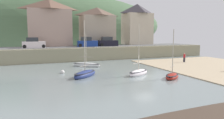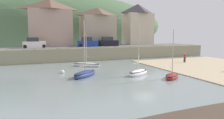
{
  "view_description": "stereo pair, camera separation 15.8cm",
  "coord_description": "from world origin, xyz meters",
  "px_view_note": "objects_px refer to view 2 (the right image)",
  "views": [
    {
      "loc": [
        -12.77,
        -21.5,
        5.2
      ],
      "look_at": [
        -2.12,
        4.95,
        1.59
      ],
      "focal_mm": 33.94,
      "sensor_mm": 36.0,
      "label": 1
    },
    {
      "loc": [
        -12.63,
        -21.56,
        5.2
      ],
      "look_at": [
        -2.12,
        4.95,
        1.59
      ],
      "focal_mm": 33.94,
      "sensor_mm": 36.0,
      "label": 2
    }
  ],
  "objects_px": {
    "waterfront_building_centre": "(98,26)",
    "motorboat_with_cabin": "(86,65)",
    "parked_car_end_of_row": "(108,42)",
    "waterfront_building_left": "(50,22)",
    "dinghy_open_wooden": "(138,73)",
    "parked_car_by_wall": "(87,43)",
    "person_on_slipway": "(185,57)",
    "parked_car_near_slipway": "(34,43)",
    "sailboat_tall_mast": "(172,76)",
    "waterfront_building_right": "(138,24)",
    "fishing_boat_green": "(85,74)",
    "mooring_buoy": "(62,72)"
  },
  "relations": [
    {
      "from": "waterfront_building_left",
      "to": "parked_car_near_slipway",
      "type": "xyz_separation_m",
      "value": [
        -3.47,
        -4.5,
        -4.17
      ]
    },
    {
      "from": "sailboat_tall_mast",
      "to": "person_on_slipway",
      "type": "relative_size",
      "value": 3.56
    },
    {
      "from": "motorboat_with_cabin",
      "to": "parked_car_by_wall",
      "type": "height_order",
      "value": "motorboat_with_cabin"
    },
    {
      "from": "waterfront_building_centre",
      "to": "parked_car_by_wall",
      "type": "relative_size",
      "value": 1.99
    },
    {
      "from": "waterfront_building_left",
      "to": "parked_car_by_wall",
      "type": "distance_m",
      "value": 9.19
    },
    {
      "from": "waterfront_building_centre",
      "to": "waterfront_building_left",
      "type": "bearing_deg",
      "value": 180.0
    },
    {
      "from": "waterfront_building_left",
      "to": "dinghy_open_wooden",
      "type": "xyz_separation_m",
      "value": [
        7.98,
        -24.12,
        -7.06
      ]
    },
    {
      "from": "waterfront_building_centre",
      "to": "person_on_slipway",
      "type": "distance_m",
      "value": 21.06
    },
    {
      "from": "waterfront_building_right",
      "to": "parked_car_by_wall",
      "type": "relative_size",
      "value": 2.29
    },
    {
      "from": "parked_car_by_wall",
      "to": "waterfront_building_left",
      "type": "bearing_deg",
      "value": 153.49
    },
    {
      "from": "mooring_buoy",
      "to": "waterfront_building_left",
      "type": "bearing_deg",
      "value": 88.37
    },
    {
      "from": "waterfront_building_right",
      "to": "mooring_buoy",
      "type": "bearing_deg",
      "value": -137.79
    },
    {
      "from": "waterfront_building_centre",
      "to": "parked_car_by_wall",
      "type": "xyz_separation_m",
      "value": [
        -3.63,
        -4.5,
        -3.52
      ]
    },
    {
      "from": "waterfront_building_centre",
      "to": "motorboat_with_cabin",
      "type": "xyz_separation_m",
      "value": [
        -6.73,
        -15.21,
        -6.44
      ]
    },
    {
      "from": "waterfront_building_left",
      "to": "dinghy_open_wooden",
      "type": "relative_size",
      "value": 1.52
    },
    {
      "from": "fishing_boat_green",
      "to": "parked_car_near_slipway",
      "type": "xyz_separation_m",
      "value": [
        -5.09,
        18.04,
        2.88
      ]
    },
    {
      "from": "waterfront_building_left",
      "to": "parked_car_end_of_row",
      "type": "bearing_deg",
      "value": -21.59
    },
    {
      "from": "parked_car_by_wall",
      "to": "waterfront_building_centre",
      "type": "bearing_deg",
      "value": 57.91
    },
    {
      "from": "person_on_slipway",
      "to": "mooring_buoy",
      "type": "bearing_deg",
      "value": -174.81
    },
    {
      "from": "mooring_buoy",
      "to": "sailboat_tall_mast",
      "type": "bearing_deg",
      "value": -34.43
    },
    {
      "from": "motorboat_with_cabin",
      "to": "parked_car_near_slipway",
      "type": "relative_size",
      "value": 1.26
    },
    {
      "from": "motorboat_with_cabin",
      "to": "waterfront_building_right",
      "type": "bearing_deg",
      "value": 79.84
    },
    {
      "from": "waterfront_building_centre",
      "to": "motorboat_with_cabin",
      "type": "relative_size",
      "value": 1.63
    },
    {
      "from": "waterfront_building_right",
      "to": "parked_car_by_wall",
      "type": "xyz_separation_m",
      "value": [
        -14.01,
        -4.5,
        -4.18
      ]
    },
    {
      "from": "parked_car_by_wall",
      "to": "fishing_boat_green",
      "type": "bearing_deg",
      "value": -99.31
    },
    {
      "from": "waterfront_building_centre",
      "to": "sailboat_tall_mast",
      "type": "bearing_deg",
      "value": -89.51
    },
    {
      "from": "motorboat_with_cabin",
      "to": "parked_car_by_wall",
      "type": "xyz_separation_m",
      "value": [
        3.1,
        10.71,
        2.92
      ]
    },
    {
      "from": "waterfront_building_right",
      "to": "parked_car_near_slipway",
      "type": "xyz_separation_m",
      "value": [
        -24.32,
        -4.5,
        -4.18
      ]
    },
    {
      "from": "dinghy_open_wooden",
      "to": "parked_car_end_of_row",
      "type": "relative_size",
      "value": 1.53
    },
    {
      "from": "sailboat_tall_mast",
      "to": "parked_car_end_of_row",
      "type": "height_order",
      "value": "sailboat_tall_mast"
    },
    {
      "from": "waterfront_building_right",
      "to": "sailboat_tall_mast",
      "type": "relative_size",
      "value": 1.7
    },
    {
      "from": "waterfront_building_left",
      "to": "mooring_buoy",
      "type": "height_order",
      "value": "waterfront_building_left"
    },
    {
      "from": "waterfront_building_left",
      "to": "waterfront_building_right",
      "type": "xyz_separation_m",
      "value": [
        20.85,
        -0.0,
        0.01
      ]
    },
    {
      "from": "waterfront_building_left",
      "to": "person_on_slipway",
      "type": "distance_m",
      "value": 27.85
    },
    {
      "from": "parked_car_near_slipway",
      "to": "dinghy_open_wooden",
      "type": "bearing_deg",
      "value": -58.67
    },
    {
      "from": "parked_car_by_wall",
      "to": "parked_car_end_of_row",
      "type": "relative_size",
      "value": 1.01
    },
    {
      "from": "sailboat_tall_mast",
      "to": "parked_car_end_of_row",
      "type": "distance_m",
      "value": 22.83
    },
    {
      "from": "sailboat_tall_mast",
      "to": "waterfront_building_left",
      "type": "bearing_deg",
      "value": 72.44
    },
    {
      "from": "motorboat_with_cabin",
      "to": "parked_car_near_slipway",
      "type": "bearing_deg",
      "value": 162.16
    },
    {
      "from": "waterfront_building_centre",
      "to": "sailboat_tall_mast",
      "type": "height_order",
      "value": "waterfront_building_centre"
    },
    {
      "from": "waterfront_building_left",
      "to": "waterfront_building_right",
      "type": "relative_size",
      "value": 1.0
    },
    {
      "from": "fishing_boat_green",
      "to": "waterfront_building_centre",
      "type": "bearing_deg",
      "value": 25.95
    },
    {
      "from": "fishing_boat_green",
      "to": "parked_car_by_wall",
      "type": "relative_size",
      "value": 1.6
    },
    {
      "from": "sailboat_tall_mast",
      "to": "person_on_slipway",
      "type": "distance_m",
      "value": 13.93
    },
    {
      "from": "parked_car_end_of_row",
      "to": "parked_car_near_slipway",
      "type": "bearing_deg",
      "value": -175.88
    },
    {
      "from": "parked_car_near_slipway",
      "to": "mooring_buoy",
      "type": "bearing_deg",
      "value": -77.87
    },
    {
      "from": "waterfront_building_right",
      "to": "motorboat_with_cabin",
      "type": "relative_size",
      "value": 1.87
    },
    {
      "from": "parked_car_end_of_row",
      "to": "person_on_slipway",
      "type": "relative_size",
      "value": 2.6
    },
    {
      "from": "motorboat_with_cabin",
      "to": "parked_car_end_of_row",
      "type": "xyz_separation_m",
      "value": [
        7.63,
        10.71,
        2.92
      ]
    },
    {
      "from": "waterfront_building_centre",
      "to": "mooring_buoy",
      "type": "height_order",
      "value": "waterfront_building_centre"
    }
  ]
}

